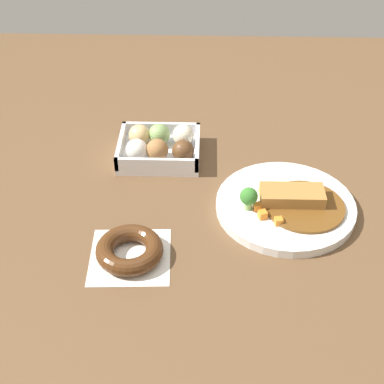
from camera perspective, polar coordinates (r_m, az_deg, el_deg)
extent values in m
plane|color=brown|center=(1.11, 4.80, -1.00)|extent=(1.60, 1.60, 0.00)
cylinder|color=white|center=(1.10, 9.40, -1.42)|extent=(0.27, 0.27, 0.02)
cylinder|color=brown|center=(1.08, 11.27, -1.41)|extent=(0.15, 0.15, 0.01)
cube|color=#A87538|center=(1.08, 10.07, -0.33)|extent=(0.12, 0.06, 0.02)
cylinder|color=white|center=(1.10, 7.28, -0.13)|extent=(0.05, 0.05, 0.00)
ellipsoid|color=yellow|center=(1.10, 7.32, 0.25)|extent=(0.02, 0.02, 0.01)
cylinder|color=#8CB766|center=(1.06, 5.69, -1.30)|extent=(0.01, 0.01, 0.02)
sphere|color=#387A2D|center=(1.05, 5.76, -0.43)|extent=(0.03, 0.03, 0.03)
cube|color=orange|center=(1.04, 8.72, -2.93)|extent=(0.02, 0.02, 0.01)
cube|color=orange|center=(1.05, 7.13, -2.28)|extent=(0.02, 0.02, 0.01)
cube|color=orange|center=(1.06, 6.60, -1.50)|extent=(0.01, 0.01, 0.01)
cube|color=white|center=(1.23, -3.31, 3.84)|extent=(0.17, 0.15, 0.01)
cube|color=white|center=(1.23, -7.21, 4.69)|extent=(0.01, 0.15, 0.03)
cube|color=white|center=(1.21, 0.55, 4.60)|extent=(0.01, 0.15, 0.03)
cube|color=white|center=(1.16, -3.61, 2.74)|extent=(0.17, 0.01, 0.03)
cube|color=white|center=(1.27, -3.11, 6.39)|extent=(0.17, 0.01, 0.03)
sphere|color=silver|center=(1.19, -5.60, 4.26)|extent=(0.05, 0.05, 0.05)
sphere|color=#9E6B3D|center=(1.19, -3.53, 4.28)|extent=(0.05, 0.05, 0.05)
sphere|color=brown|center=(1.18, -0.91, 4.18)|extent=(0.05, 0.05, 0.05)
sphere|color=#DBB77A|center=(1.24, -5.33, 5.74)|extent=(0.05, 0.05, 0.05)
sphere|color=#84A860|center=(1.24, -3.34, 5.83)|extent=(0.05, 0.05, 0.05)
sphere|color=#EFE5C6|center=(1.24, -0.90, 5.77)|extent=(0.05, 0.05, 0.05)
cube|color=white|center=(1.00, -6.26, -6.49)|extent=(0.15, 0.15, 0.00)
torus|color=#4C2B14|center=(0.99, -6.32, -5.82)|extent=(0.12, 0.12, 0.03)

